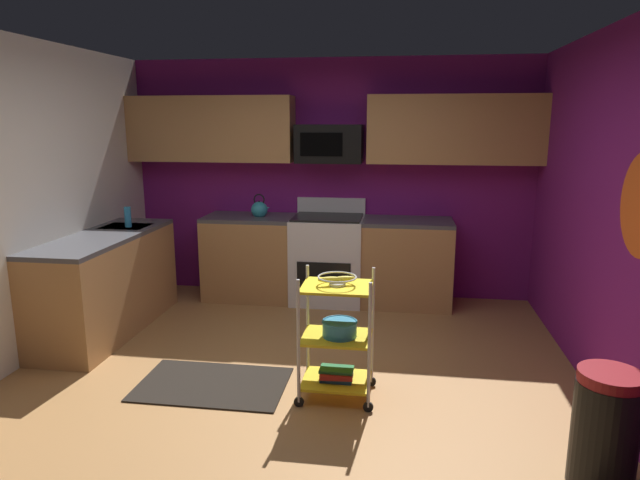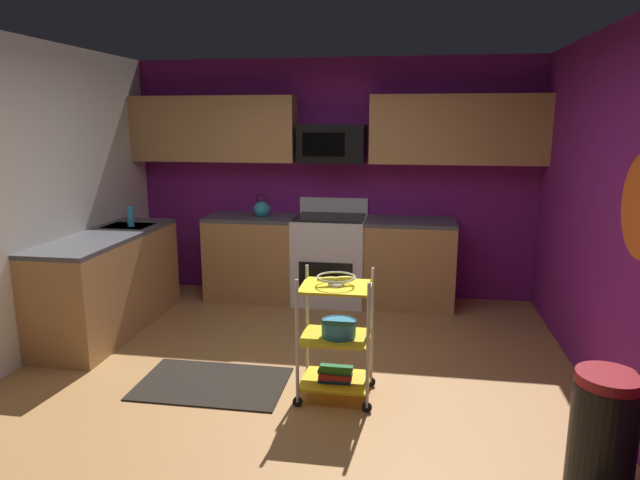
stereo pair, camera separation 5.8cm
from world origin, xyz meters
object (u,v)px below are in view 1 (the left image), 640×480
object	(u,v)px
oven_range	(328,258)
microwave	(329,144)
rolling_cart	(337,337)
kettle	(259,209)
fruit_bowl	(337,279)
book_stack	(337,374)
trash_can	(605,430)
dish_soap_bottle	(128,217)
mixing_bowl_large	(340,328)

from	to	relation	value
oven_range	microwave	xyz separation A→B (m)	(-0.00, 0.10, 1.22)
oven_range	rolling_cart	xyz separation A→B (m)	(0.35, -2.16, -0.03)
oven_range	kettle	bearing A→B (deg)	-179.71
fruit_bowl	book_stack	size ratio (longest dim) A/B	1.12
oven_range	trash_can	world-z (taller)	oven_range
fruit_bowl	dish_soap_bottle	distance (m)	2.61
book_stack	trash_can	xyz separation A→B (m)	(1.53, -0.78, 0.16)
rolling_cart	fruit_bowl	xyz separation A→B (m)	(-0.00, 0.00, 0.42)
trash_can	dish_soap_bottle	bearing A→B (deg)	150.18
book_stack	kettle	bearing A→B (deg)	117.06
mixing_bowl_large	dish_soap_bottle	distance (m)	2.67
oven_range	dish_soap_bottle	distance (m)	2.10
rolling_cart	mixing_bowl_large	xyz separation A→B (m)	(0.02, -0.00, 0.07)
book_stack	dish_soap_bottle	size ratio (longest dim) A/B	1.21
fruit_bowl	mixing_bowl_large	size ratio (longest dim) A/B	1.08
kettle	trash_can	xyz separation A→B (m)	(2.63, -2.94, -0.67)
oven_range	mixing_bowl_large	size ratio (longest dim) A/B	4.37
oven_range	dish_soap_bottle	bearing A→B (deg)	-156.95
microwave	kettle	xyz separation A→B (m)	(-0.75, -0.11, -0.70)
rolling_cart	fruit_bowl	bearing A→B (deg)	180.00
rolling_cart	mixing_bowl_large	distance (m)	0.07
microwave	mixing_bowl_large	distance (m)	2.58
oven_range	microwave	world-z (taller)	microwave
mixing_bowl_large	microwave	bearing A→B (deg)	99.29
microwave	kettle	size ratio (longest dim) A/B	2.65
dish_soap_bottle	trash_can	bearing A→B (deg)	-29.82
rolling_cart	trash_can	size ratio (longest dim) A/B	1.39
microwave	kettle	world-z (taller)	microwave
oven_range	mixing_bowl_large	world-z (taller)	oven_range
kettle	rolling_cart	bearing A→B (deg)	-62.94
rolling_cart	kettle	bearing A→B (deg)	117.06
book_stack	kettle	world-z (taller)	kettle
microwave	rolling_cart	xyz separation A→B (m)	(0.35, -2.26, -1.25)
kettle	trash_can	world-z (taller)	kettle
oven_range	trash_can	bearing A→B (deg)	-57.41
rolling_cart	dish_soap_bottle	bearing A→B (deg)	148.38
book_stack	kettle	distance (m)	2.56
rolling_cart	kettle	world-z (taller)	kettle
mixing_bowl_large	trash_can	xyz separation A→B (m)	(1.51, -0.78, -0.19)
trash_can	book_stack	bearing A→B (deg)	152.89
oven_range	mixing_bowl_large	distance (m)	2.19
microwave	book_stack	distance (m)	2.75
kettle	oven_range	bearing A→B (deg)	0.29
oven_range	dish_soap_bottle	size ratio (longest dim) A/B	5.50
book_stack	trash_can	world-z (taller)	trash_can
kettle	dish_soap_bottle	bearing A→B (deg)	-144.70
microwave	dish_soap_bottle	xyz separation A→B (m)	(-1.87, -0.90, -0.68)
microwave	trash_can	distance (m)	3.84
fruit_bowl	dish_soap_bottle	world-z (taller)	dish_soap_bottle
oven_range	trash_can	xyz separation A→B (m)	(1.88, -2.94, -0.15)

